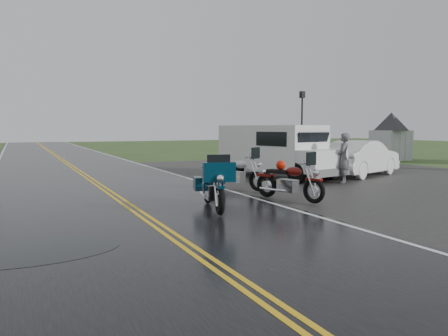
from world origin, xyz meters
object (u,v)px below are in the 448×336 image
at_px(sedan_white, 361,159).
at_px(lamp_post_far_right, 302,125).
at_px(person_at_van, 343,159).
at_px(visitor_center, 391,124).
at_px(motorcycle_silver, 258,172).
at_px(motorcycle_teal, 220,188).
at_px(motorcycle_red, 314,181).
at_px(van_white, 298,154).

relative_size(sedan_white, lamp_post_far_right, 1.03).
bearing_deg(person_at_van, visitor_center, 172.16).
xyz_separation_m(sedan_white, lamp_post_far_right, (3.43, 9.33, 1.54)).
distance_m(visitor_center, motorcycle_silver, 18.02).
xyz_separation_m(motorcycle_teal, motorcycle_silver, (2.85, 3.07, -0.02)).
height_order(motorcycle_red, motorcycle_silver, motorcycle_silver).
bearing_deg(motorcycle_red, lamp_post_far_right, 37.97).
bearing_deg(van_white, motorcycle_silver, -165.29).
relative_size(person_at_van, sedan_white, 0.41).
distance_m(sedan_white, lamp_post_far_right, 10.06).
bearing_deg(motorcycle_silver, motorcycle_red, -109.45).
bearing_deg(van_white, person_at_van, -34.23).
xyz_separation_m(motorcycle_red, motorcycle_teal, (-3.09, -0.36, 0.03)).
height_order(visitor_center, motorcycle_red, visitor_center).
distance_m(motorcycle_silver, van_white, 2.92).
height_order(motorcycle_silver, lamp_post_far_right, lamp_post_far_right).
height_order(motorcycle_teal, van_white, van_white).
xyz_separation_m(motorcycle_silver, person_at_van, (4.25, 0.73, 0.25)).
xyz_separation_m(person_at_van, lamp_post_far_right, (5.94, 11.06, 1.35)).
height_order(motorcycle_teal, person_at_van, person_at_van).
xyz_separation_m(motorcycle_red, sedan_white, (6.51, 5.17, 0.08)).
height_order(person_at_van, sedan_white, person_at_van).
bearing_deg(motorcycle_silver, lamp_post_far_right, 24.64).
height_order(motorcycle_silver, sedan_white, sedan_white).
distance_m(van_white, sedan_white, 4.37).
bearing_deg(visitor_center, van_white, -149.28).
distance_m(motorcycle_red, person_at_van, 5.29).
xyz_separation_m(motorcycle_red, person_at_van, (4.00, 3.44, 0.27)).
distance_m(motorcycle_teal, lamp_post_far_right, 19.83).
xyz_separation_m(visitor_center, motorcycle_red, (-15.24, -11.77, -1.69)).
bearing_deg(lamp_post_far_right, motorcycle_red, -124.44).
height_order(motorcycle_silver, van_white, van_white).
relative_size(motorcycle_silver, lamp_post_far_right, 0.53).
distance_m(visitor_center, motorcycle_teal, 22.05).
height_order(motorcycle_red, person_at_van, person_at_van).
height_order(motorcycle_red, motorcycle_teal, motorcycle_teal).
bearing_deg(visitor_center, sedan_white, -142.91).
bearing_deg(sedan_white, visitor_center, -74.66).
bearing_deg(motorcycle_red, motorcycle_teal, 169.09).
height_order(visitor_center, sedan_white, visitor_center).
bearing_deg(motorcycle_teal, person_at_van, 42.50).
height_order(visitor_center, person_at_van, visitor_center).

